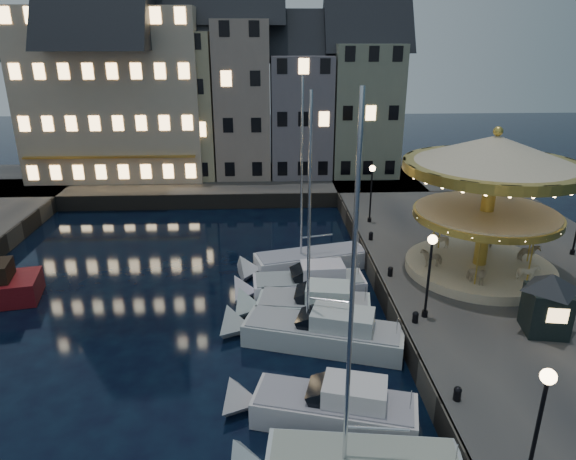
{
  "coord_description": "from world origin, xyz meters",
  "views": [
    {
      "loc": [
        -0.32,
        -20.15,
        13.75
      ],
      "look_at": [
        1.0,
        8.0,
        3.2
      ],
      "focal_mm": 32.0,
      "sensor_mm": 36.0,
      "label": 1
    }
  ],
  "objects_px": {
    "streetlamp_a": "(540,414)",
    "motorboat_e": "(302,286)",
    "streetlamp_c": "(371,185)",
    "motorboat_b": "(323,408)",
    "motorboat_c": "(315,332)",
    "bollard_c": "(390,271)",
    "carousel": "(491,179)",
    "bollard_a": "(457,393)",
    "ticket_kiosk": "(550,293)",
    "motorboat_f": "(303,262)",
    "streetlamp_b": "(430,265)",
    "bollard_b": "(415,316)",
    "bollard_d": "(371,235)",
    "motorboat_d": "(306,307)"
  },
  "relations": [
    {
      "from": "streetlamp_a",
      "to": "motorboat_e",
      "type": "height_order",
      "value": "streetlamp_a"
    },
    {
      "from": "streetlamp_b",
      "to": "ticket_kiosk",
      "type": "relative_size",
      "value": 1.28
    },
    {
      "from": "motorboat_d",
      "to": "bollard_d",
      "type": "bearing_deg",
      "value": 57.24
    },
    {
      "from": "bollard_d",
      "to": "carousel",
      "type": "relative_size",
      "value": 0.06
    },
    {
      "from": "motorboat_b",
      "to": "motorboat_f",
      "type": "height_order",
      "value": "motorboat_f"
    },
    {
      "from": "bollard_c",
      "to": "motorboat_b",
      "type": "relative_size",
      "value": 0.08
    },
    {
      "from": "bollard_d",
      "to": "motorboat_e",
      "type": "bearing_deg",
      "value": -133.49
    },
    {
      "from": "streetlamp_c",
      "to": "motorboat_d",
      "type": "relative_size",
      "value": 0.6
    },
    {
      "from": "streetlamp_c",
      "to": "carousel",
      "type": "xyz_separation_m",
      "value": [
        4.56,
        -8.67,
        2.7
      ]
    },
    {
      "from": "motorboat_b",
      "to": "motorboat_c",
      "type": "bearing_deg",
      "value": 88.02
    },
    {
      "from": "bollard_a",
      "to": "motorboat_b",
      "type": "xyz_separation_m",
      "value": [
        -4.85,
        0.58,
        -0.96
      ]
    },
    {
      "from": "streetlamp_c",
      "to": "motorboat_e",
      "type": "relative_size",
      "value": 0.57
    },
    {
      "from": "streetlamp_a",
      "to": "motorboat_f",
      "type": "distance_m",
      "value": 19.34
    },
    {
      "from": "bollard_c",
      "to": "motorboat_e",
      "type": "xyz_separation_m",
      "value": [
        -4.93,
        0.3,
        -0.96
      ]
    },
    {
      "from": "motorboat_d",
      "to": "motorboat_e",
      "type": "bearing_deg",
      "value": 90.94
    },
    {
      "from": "bollard_a",
      "to": "bollard_c",
      "type": "bearing_deg",
      "value": 90.0
    },
    {
      "from": "bollard_b",
      "to": "bollard_d",
      "type": "height_order",
      "value": "same"
    },
    {
      "from": "motorboat_f",
      "to": "bollard_c",
      "type": "bearing_deg",
      "value": -39.52
    },
    {
      "from": "streetlamp_a",
      "to": "bollard_c",
      "type": "xyz_separation_m",
      "value": [
        -0.6,
        14.5,
        -2.41
      ]
    },
    {
      "from": "streetlamp_b",
      "to": "carousel",
      "type": "bearing_deg",
      "value": 46.66
    },
    {
      "from": "motorboat_f",
      "to": "bollard_a",
      "type": "bearing_deg",
      "value": -72.15
    },
    {
      "from": "streetlamp_b",
      "to": "streetlamp_c",
      "type": "bearing_deg",
      "value": 90.0
    },
    {
      "from": "motorboat_d",
      "to": "motorboat_e",
      "type": "distance_m",
      "value": 2.41
    },
    {
      "from": "streetlamp_a",
      "to": "motorboat_e",
      "type": "xyz_separation_m",
      "value": [
        -5.53,
        14.8,
        -3.38
      ]
    },
    {
      "from": "streetlamp_a",
      "to": "motorboat_e",
      "type": "relative_size",
      "value": 0.57
    },
    {
      "from": "bollard_b",
      "to": "motorboat_e",
      "type": "height_order",
      "value": "motorboat_e"
    },
    {
      "from": "streetlamp_b",
      "to": "motorboat_e",
      "type": "height_order",
      "value": "streetlamp_b"
    },
    {
      "from": "streetlamp_a",
      "to": "motorboat_d",
      "type": "relative_size",
      "value": 0.6
    },
    {
      "from": "motorboat_b",
      "to": "carousel",
      "type": "height_order",
      "value": "carousel"
    },
    {
      "from": "motorboat_c",
      "to": "motorboat_f",
      "type": "relative_size",
      "value": 1.05
    },
    {
      "from": "bollard_b",
      "to": "streetlamp_b",
      "type": "bearing_deg",
      "value": 39.81
    },
    {
      "from": "streetlamp_c",
      "to": "streetlamp_a",
      "type": "bearing_deg",
      "value": -90.0
    },
    {
      "from": "bollard_c",
      "to": "carousel",
      "type": "bearing_deg",
      "value": 3.66
    },
    {
      "from": "bollard_c",
      "to": "carousel",
      "type": "height_order",
      "value": "carousel"
    },
    {
      "from": "motorboat_b",
      "to": "bollard_d",
      "type": "bearing_deg",
      "value": 72.54
    },
    {
      "from": "bollard_a",
      "to": "ticket_kiosk",
      "type": "height_order",
      "value": "ticket_kiosk"
    },
    {
      "from": "ticket_kiosk",
      "to": "bollard_b",
      "type": "bearing_deg",
      "value": 169.34
    },
    {
      "from": "bollard_b",
      "to": "bollard_c",
      "type": "xyz_separation_m",
      "value": [
        0.0,
        5.0,
        0.0
      ]
    },
    {
      "from": "bollard_a",
      "to": "motorboat_e",
      "type": "height_order",
      "value": "motorboat_e"
    },
    {
      "from": "ticket_kiosk",
      "to": "bollard_a",
      "type": "bearing_deg",
      "value": -141.23
    },
    {
      "from": "streetlamp_c",
      "to": "motorboat_c",
      "type": "xyz_separation_m",
      "value": [
        -5.27,
        -13.62,
        -3.34
      ]
    },
    {
      "from": "motorboat_d",
      "to": "carousel",
      "type": "bearing_deg",
      "value": 13.62
    },
    {
      "from": "motorboat_f",
      "to": "streetlamp_c",
      "type": "bearing_deg",
      "value": 44.98
    },
    {
      "from": "streetlamp_c",
      "to": "ticket_kiosk",
      "type": "bearing_deg",
      "value": -71.8
    },
    {
      "from": "bollard_a",
      "to": "motorboat_d",
      "type": "bearing_deg",
      "value": 120.24
    },
    {
      "from": "bollard_b",
      "to": "ticket_kiosk",
      "type": "relative_size",
      "value": 0.18
    },
    {
      "from": "streetlamp_a",
      "to": "streetlamp_c",
      "type": "bearing_deg",
      "value": 90.0
    },
    {
      "from": "streetlamp_a",
      "to": "motorboat_b",
      "type": "bearing_deg",
      "value": 139.96
    },
    {
      "from": "motorboat_c",
      "to": "ticket_kiosk",
      "type": "bearing_deg",
      "value": -7.93
    },
    {
      "from": "streetlamp_b",
      "to": "motorboat_c",
      "type": "relative_size",
      "value": 0.37
    }
  ]
}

